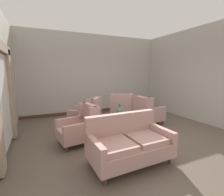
# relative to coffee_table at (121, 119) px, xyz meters

# --- Properties ---
(ground) EXTENTS (8.94, 8.94, 0.00)m
(ground) POSITION_rel_coffee_table_xyz_m (0.07, -0.42, -0.40)
(ground) COLOR brown
(wall_back) EXTENTS (6.20, 0.08, 3.36)m
(wall_back) POSITION_rel_coffee_table_xyz_m (0.07, 2.77, 1.28)
(wall_back) COLOR #BCB7AD
(wall_back) RESTS_ON ground
(wall_left) EXTENTS (0.08, 4.47, 3.36)m
(wall_left) POSITION_rel_coffee_table_xyz_m (-2.95, 0.54, 1.28)
(wall_left) COLOR #BCB7AD
(wall_left) RESTS_ON ground
(wall_right) EXTENTS (0.08, 4.47, 3.36)m
(wall_right) POSITION_rel_coffee_table_xyz_m (3.09, 0.54, 1.28)
(wall_right) COLOR #BCB7AD
(wall_right) RESTS_ON ground
(baseboard_back) EXTENTS (6.04, 0.03, 0.12)m
(baseboard_back) POSITION_rel_coffee_table_xyz_m (0.07, 2.72, -0.34)
(baseboard_back) COLOR #4C3323
(baseboard_back) RESTS_ON ground
(window_with_curtains) EXTENTS (0.12, 2.13, 2.37)m
(window_with_curtains) POSITION_rel_coffee_table_xyz_m (-2.85, -0.06, 0.90)
(window_with_curtains) COLOR silver
(coffee_table) EXTENTS (0.82, 0.82, 0.50)m
(coffee_table) POSITION_rel_coffee_table_xyz_m (0.00, 0.00, 0.00)
(coffee_table) COLOR #4C3323
(coffee_table) RESTS_ON ground
(porcelain_vase) EXTENTS (0.19, 0.19, 0.39)m
(porcelain_vase) POSITION_rel_coffee_table_xyz_m (-0.04, 0.02, 0.26)
(porcelain_vase) COLOR #4C7A66
(porcelain_vase) RESTS_ON coffee_table
(settee) EXTENTS (1.61, 0.90, 0.93)m
(settee) POSITION_rel_coffee_table_xyz_m (-0.62, -1.51, -0.01)
(settee) COLOR tan
(settee) RESTS_ON ground
(armchair_beside_settee) EXTENTS (0.93, 0.83, 0.98)m
(armchair_beside_settee) POSITION_rel_coffee_table_xyz_m (1.18, 0.34, 0.02)
(armchair_beside_settee) COLOR tan
(armchair_beside_settee) RESTS_ON ground
(armchair_far_left) EXTENTS (1.15, 1.12, 1.01)m
(armchair_far_left) POSITION_rel_coffee_table_xyz_m (-0.82, 0.68, 0.03)
(armchair_far_left) COLOR tan
(armchair_far_left) RESTS_ON ground
(armchair_foreground_right) EXTENTS (0.99, 0.86, 0.96)m
(armchair_foreground_right) POSITION_rel_coffee_table_xyz_m (-1.26, -0.22, 0.01)
(armchair_foreground_right) COLOR tan
(armchair_foreground_right) RESTS_ON ground
(armchair_near_sideboard) EXTENTS (1.12, 1.12, 1.00)m
(armchair_near_sideboard) POSITION_rel_coffee_table_xyz_m (0.66, 1.22, 0.03)
(armchair_near_sideboard) COLOR tan
(armchair_near_sideboard) RESTS_ON ground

